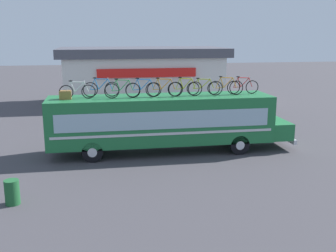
{
  "coord_description": "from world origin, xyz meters",
  "views": [
    {
      "loc": [
        -3.04,
        -19.65,
        5.92
      ],
      "look_at": [
        0.35,
        0.0,
        1.33
      ],
      "focal_mm": 43.3,
      "sensor_mm": 36.0,
      "label": 1
    }
  ],
  "objects_px": {
    "luggage_bag_1": "(65,95)",
    "rooftop_bicycle_7": "(203,88)",
    "bus": "(165,120)",
    "rooftop_bicycle_5": "(164,89)",
    "rooftop_bicycle_2": "(101,89)",
    "rooftop_bicycle_8": "(226,87)",
    "rooftop_bicycle_3": "(122,90)",
    "rooftop_bicycle_4": "(143,89)",
    "rooftop_bicycle_6": "(185,88)",
    "trash_bin": "(12,192)",
    "rooftop_bicycle_1": "(77,91)",
    "rooftop_bicycle_9": "(243,87)"
  },
  "relations": [
    {
      "from": "luggage_bag_1",
      "to": "rooftop_bicycle_7",
      "type": "height_order",
      "value": "rooftop_bicycle_7"
    },
    {
      "from": "bus",
      "to": "rooftop_bicycle_5",
      "type": "distance_m",
      "value": 1.6
    },
    {
      "from": "rooftop_bicycle_2",
      "to": "rooftop_bicycle_8",
      "type": "height_order",
      "value": "same"
    },
    {
      "from": "bus",
      "to": "rooftop_bicycle_2",
      "type": "distance_m",
      "value": 3.53
    },
    {
      "from": "rooftop_bicycle_3",
      "to": "rooftop_bicycle_4",
      "type": "xyz_separation_m",
      "value": [
        1.04,
        0.18,
        -0.0
      ]
    },
    {
      "from": "rooftop_bicycle_6",
      "to": "rooftop_bicycle_7",
      "type": "height_order",
      "value": "rooftop_bicycle_6"
    },
    {
      "from": "rooftop_bicycle_5",
      "to": "trash_bin",
      "type": "height_order",
      "value": "rooftop_bicycle_5"
    },
    {
      "from": "rooftop_bicycle_1",
      "to": "trash_bin",
      "type": "relative_size",
      "value": 1.91
    },
    {
      "from": "rooftop_bicycle_3",
      "to": "rooftop_bicycle_4",
      "type": "height_order",
      "value": "rooftop_bicycle_3"
    },
    {
      "from": "luggage_bag_1",
      "to": "rooftop_bicycle_1",
      "type": "distance_m",
      "value": 0.59
    },
    {
      "from": "rooftop_bicycle_1",
      "to": "rooftop_bicycle_4",
      "type": "relative_size",
      "value": 0.96
    },
    {
      "from": "bus",
      "to": "rooftop_bicycle_5",
      "type": "relative_size",
      "value": 6.83
    },
    {
      "from": "rooftop_bicycle_2",
      "to": "rooftop_bicycle_7",
      "type": "relative_size",
      "value": 1.03
    },
    {
      "from": "rooftop_bicycle_2",
      "to": "rooftop_bicycle_7",
      "type": "xyz_separation_m",
      "value": [
        5.11,
        -0.24,
        -0.03
      ]
    },
    {
      "from": "rooftop_bicycle_6",
      "to": "trash_bin",
      "type": "xyz_separation_m",
      "value": [
        -7.38,
        -5.37,
        -2.81
      ]
    },
    {
      "from": "rooftop_bicycle_5",
      "to": "rooftop_bicycle_3",
      "type": "bearing_deg",
      "value": -176.31
    },
    {
      "from": "rooftop_bicycle_5",
      "to": "rooftop_bicycle_7",
      "type": "xyz_separation_m",
      "value": [
        2.07,
        0.24,
        -0.03
      ]
    },
    {
      "from": "bus",
      "to": "rooftop_bicycle_6",
      "type": "relative_size",
      "value": 7.22
    },
    {
      "from": "rooftop_bicycle_7",
      "to": "rooftop_bicycle_8",
      "type": "height_order",
      "value": "rooftop_bicycle_8"
    },
    {
      "from": "bus",
      "to": "rooftop_bicycle_4",
      "type": "distance_m",
      "value": 1.93
    },
    {
      "from": "rooftop_bicycle_6",
      "to": "rooftop_bicycle_8",
      "type": "bearing_deg",
      "value": 0.86
    },
    {
      "from": "rooftop_bicycle_4",
      "to": "rooftop_bicycle_9",
      "type": "relative_size",
      "value": 1.05
    },
    {
      "from": "rooftop_bicycle_8",
      "to": "trash_bin",
      "type": "distance_m",
      "value": 11.27
    },
    {
      "from": "luggage_bag_1",
      "to": "rooftop_bicycle_6",
      "type": "distance_m",
      "value": 5.8
    },
    {
      "from": "rooftop_bicycle_5",
      "to": "rooftop_bicycle_9",
      "type": "height_order",
      "value": "rooftop_bicycle_5"
    },
    {
      "from": "rooftop_bicycle_7",
      "to": "trash_bin",
      "type": "distance_m",
      "value": 10.49
    },
    {
      "from": "rooftop_bicycle_2",
      "to": "rooftop_bicycle_3",
      "type": "xyz_separation_m",
      "value": [
        1.0,
        -0.61,
        -0.0
      ]
    },
    {
      "from": "rooftop_bicycle_7",
      "to": "rooftop_bicycle_2",
      "type": "bearing_deg",
      "value": 177.36
    },
    {
      "from": "bus",
      "to": "rooftop_bicycle_1",
      "type": "bearing_deg",
      "value": -178.83
    },
    {
      "from": "rooftop_bicycle_2",
      "to": "rooftop_bicycle_6",
      "type": "relative_size",
      "value": 1.04
    },
    {
      "from": "bus",
      "to": "rooftop_bicycle_1",
      "type": "distance_m",
      "value": 4.53
    },
    {
      "from": "rooftop_bicycle_6",
      "to": "rooftop_bicycle_7",
      "type": "relative_size",
      "value": 0.99
    },
    {
      "from": "trash_bin",
      "to": "rooftop_bicycle_9",
      "type": "bearing_deg",
      "value": 28.35
    },
    {
      "from": "luggage_bag_1",
      "to": "rooftop_bicycle_8",
      "type": "bearing_deg",
      "value": -0.38
    },
    {
      "from": "rooftop_bicycle_4",
      "to": "rooftop_bicycle_8",
      "type": "bearing_deg",
      "value": -0.99
    },
    {
      "from": "rooftop_bicycle_1",
      "to": "rooftop_bicycle_8",
      "type": "height_order",
      "value": "rooftop_bicycle_8"
    },
    {
      "from": "rooftop_bicycle_5",
      "to": "rooftop_bicycle_9",
      "type": "bearing_deg",
      "value": 2.88
    },
    {
      "from": "trash_bin",
      "to": "rooftop_bicycle_6",
      "type": "bearing_deg",
      "value": 36.06
    },
    {
      "from": "rooftop_bicycle_1",
      "to": "rooftop_bicycle_3",
      "type": "bearing_deg",
      "value": -3.96
    },
    {
      "from": "rooftop_bicycle_3",
      "to": "rooftop_bicycle_6",
      "type": "relative_size",
      "value": 1.02
    },
    {
      "from": "rooftop_bicycle_7",
      "to": "rooftop_bicycle_9",
      "type": "bearing_deg",
      "value": -0.94
    },
    {
      "from": "rooftop_bicycle_5",
      "to": "trash_bin",
      "type": "bearing_deg",
      "value": -139.25
    },
    {
      "from": "rooftop_bicycle_1",
      "to": "rooftop_bicycle_5",
      "type": "xyz_separation_m",
      "value": [
        4.16,
        -0.02,
        0.02
      ]
    },
    {
      "from": "rooftop_bicycle_4",
      "to": "rooftop_bicycle_6",
      "type": "relative_size",
      "value": 1.04
    },
    {
      "from": "rooftop_bicycle_3",
      "to": "rooftop_bicycle_4",
      "type": "distance_m",
      "value": 1.05
    },
    {
      "from": "rooftop_bicycle_1",
      "to": "rooftop_bicycle_4",
      "type": "bearing_deg",
      "value": 0.52
    },
    {
      "from": "rooftop_bicycle_8",
      "to": "trash_bin",
      "type": "height_order",
      "value": "rooftop_bicycle_8"
    },
    {
      "from": "rooftop_bicycle_2",
      "to": "rooftop_bicycle_9",
      "type": "xyz_separation_m",
      "value": [
        7.19,
        -0.27,
        -0.02
      ]
    },
    {
      "from": "rooftop_bicycle_1",
      "to": "bus",
      "type": "bearing_deg",
      "value": 1.17
    },
    {
      "from": "bus",
      "to": "rooftop_bicycle_1",
      "type": "relative_size",
      "value": 7.23
    }
  ]
}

